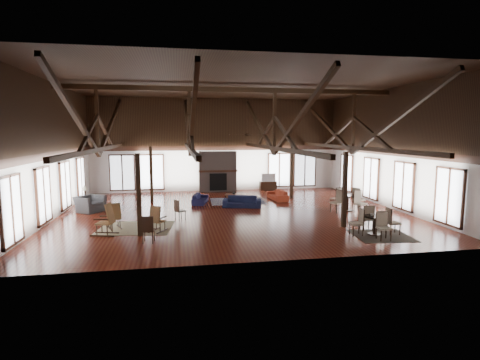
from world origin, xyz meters
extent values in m
plane|color=#5D2213|center=(0.00, 0.00, 0.00)|extent=(16.00, 16.00, 0.00)
cube|color=black|center=(0.00, 0.00, 6.00)|extent=(16.00, 14.00, 0.02)
cube|color=silver|center=(0.00, 7.00, 3.00)|extent=(16.00, 0.02, 6.00)
cube|color=silver|center=(0.00, -7.00, 3.00)|extent=(16.00, 0.02, 6.00)
cube|color=silver|center=(-8.00, 0.00, 3.00)|extent=(0.02, 14.00, 6.00)
cube|color=silver|center=(8.00, 0.00, 3.00)|extent=(0.02, 14.00, 6.00)
cube|color=black|center=(0.00, 0.00, 5.75)|extent=(15.60, 0.18, 0.22)
cube|color=black|center=(-6.00, 0.00, 3.05)|extent=(0.16, 13.70, 0.18)
cube|color=black|center=(-6.00, 0.00, 4.40)|extent=(0.14, 0.14, 2.70)
cube|color=black|center=(-6.00, 3.50, 4.28)|extent=(0.15, 7.07, 3.12)
cube|color=black|center=(-6.00, -3.50, 4.28)|extent=(0.15, 7.07, 3.12)
cube|color=black|center=(-2.00, 0.00, 3.05)|extent=(0.16, 13.70, 0.18)
cube|color=black|center=(-2.00, 0.00, 4.40)|extent=(0.14, 0.14, 2.70)
cube|color=black|center=(-2.00, 3.50, 4.28)|extent=(0.15, 7.07, 3.12)
cube|color=black|center=(-2.00, -3.50, 4.28)|extent=(0.15, 7.07, 3.12)
cube|color=black|center=(2.00, 0.00, 3.05)|extent=(0.16, 13.70, 0.18)
cube|color=black|center=(2.00, 0.00, 4.40)|extent=(0.14, 0.14, 2.70)
cube|color=black|center=(2.00, 3.50, 4.28)|extent=(0.15, 7.07, 3.12)
cube|color=black|center=(2.00, -3.50, 4.28)|extent=(0.15, 7.07, 3.12)
cube|color=black|center=(6.00, 0.00, 3.05)|extent=(0.16, 13.70, 0.18)
cube|color=black|center=(6.00, 0.00, 4.40)|extent=(0.14, 0.14, 2.70)
cube|color=black|center=(6.00, 3.50, 4.28)|extent=(0.15, 7.07, 3.12)
cube|color=black|center=(6.00, -3.50, 4.28)|extent=(0.15, 7.07, 3.12)
cube|color=black|center=(-4.00, -3.50, 1.52)|extent=(0.16, 0.16, 3.05)
cube|color=black|center=(4.00, -3.50, 1.52)|extent=(0.16, 0.16, 3.05)
cube|color=black|center=(-4.00, 3.50, 1.52)|extent=(0.16, 0.16, 3.05)
cube|color=black|center=(4.00, 3.50, 1.52)|extent=(0.16, 0.16, 3.05)
cube|color=#65554D|center=(0.00, 6.68, 1.30)|extent=(2.40, 0.62, 2.60)
cube|color=black|center=(0.00, 6.36, 0.65)|extent=(1.10, 0.06, 1.10)
cube|color=black|center=(0.00, 6.40, 1.35)|extent=(2.50, 0.20, 0.12)
cylinder|color=black|center=(0.50, -1.00, 4.05)|extent=(0.04, 0.04, 0.70)
cylinder|color=black|center=(0.50, -1.00, 3.70)|extent=(0.20, 0.20, 0.10)
cube|color=black|center=(0.95, -1.00, 3.70)|extent=(0.70, 0.12, 0.02)
cube|color=black|center=(0.50, -0.55, 3.70)|extent=(0.12, 0.70, 0.02)
cube|color=black|center=(0.05, -1.00, 3.70)|extent=(0.70, 0.12, 0.02)
cube|color=black|center=(0.50, -1.45, 3.70)|extent=(0.12, 0.70, 0.02)
imported|color=#141A39|center=(0.65, 1.20, 0.28)|extent=(2.07, 1.21, 0.57)
imported|color=#151438|center=(-1.39, 2.65, 0.25)|extent=(1.79, 1.04, 0.49)
imported|color=#A63820|center=(3.04, 2.99, 0.26)|extent=(1.87, 0.85, 0.53)
cube|color=brown|center=(0.54, 2.72, 0.39)|extent=(1.20, 0.84, 0.06)
cube|color=brown|center=(0.08, 2.54, 0.18)|extent=(0.06, 0.06, 0.36)
cube|color=brown|center=(0.08, 2.91, 0.18)|extent=(0.06, 0.06, 0.36)
cube|color=brown|center=(1.00, 2.54, 0.18)|extent=(0.06, 0.06, 0.36)
cube|color=brown|center=(1.00, 2.91, 0.18)|extent=(0.06, 0.06, 0.36)
imported|color=#B2B2B2|center=(0.46, 2.77, 0.52)|extent=(0.22, 0.22, 0.19)
imported|color=#323235|center=(-6.77, 1.31, 0.38)|extent=(1.53, 1.56, 0.77)
cube|color=black|center=(-7.13, 1.96, 0.32)|extent=(0.48, 0.48, 0.65)
cylinder|color=black|center=(-7.13, 1.96, 0.84)|extent=(0.08, 0.08, 0.39)
cone|color=#F0E9CA|center=(-7.13, 1.96, 1.10)|extent=(0.34, 0.34, 0.28)
cube|color=#8F5B36|center=(-5.12, -2.17, 0.40)|extent=(0.58, 0.57, 0.05)
cube|color=#8F5B36|center=(-5.05, -2.37, 0.71)|extent=(0.49, 0.33, 0.65)
cube|color=black|center=(-5.30, -2.24, 0.02)|extent=(0.34, 0.77, 0.05)
cube|color=black|center=(-4.95, -2.11, 0.02)|extent=(0.34, 0.77, 0.05)
cube|color=#8F5B36|center=(-3.37, -2.96, 0.39)|extent=(0.60, 0.59, 0.05)
cube|color=#8F5B36|center=(-3.47, -3.14, 0.70)|extent=(0.48, 0.37, 0.65)
cube|color=black|center=(-3.53, -2.87, 0.02)|extent=(0.43, 0.72, 0.05)
cube|color=black|center=(-3.20, -3.05, 0.02)|extent=(0.43, 0.72, 0.05)
cube|color=#8F5B36|center=(-5.31, -3.17, 0.46)|extent=(0.61, 0.63, 0.05)
cube|color=#8F5B36|center=(-5.08, -3.23, 0.82)|extent=(0.32, 0.56, 0.76)
cube|color=black|center=(-5.36, -3.38, 0.03)|extent=(0.91, 0.27, 0.05)
cube|color=black|center=(-5.26, -2.96, 0.03)|extent=(0.91, 0.27, 0.05)
cube|color=black|center=(-2.51, -1.20, 0.41)|extent=(0.53, 0.53, 0.05)
cube|color=black|center=(-2.65, -1.30, 0.66)|extent=(0.24, 0.34, 0.50)
cylinder|color=black|center=(-2.51, -1.20, 0.20)|extent=(0.03, 0.03, 0.41)
cube|color=black|center=(-3.62, -4.45, 0.44)|extent=(0.45, 0.45, 0.05)
cube|color=black|center=(-3.64, -4.63, 0.70)|extent=(0.41, 0.08, 0.54)
cylinder|color=black|center=(-3.62, -4.45, 0.22)|extent=(0.03, 0.03, 0.44)
cylinder|color=black|center=(4.62, -4.82, 0.69)|extent=(0.82, 0.82, 0.04)
cylinder|color=black|center=(4.62, -4.82, 0.36)|extent=(0.10, 0.10, 0.67)
cylinder|color=black|center=(4.62, -4.82, 0.02)|extent=(0.49, 0.49, 0.04)
cylinder|color=black|center=(5.58, -0.57, 0.75)|extent=(0.88, 0.88, 0.04)
cylinder|color=black|center=(5.58, -0.57, 0.38)|extent=(0.10, 0.10, 0.73)
cylinder|color=black|center=(5.58, -0.57, 0.02)|extent=(0.53, 0.53, 0.04)
imported|color=#B2B2B2|center=(4.52, -4.77, 0.76)|extent=(0.14, 0.14, 0.10)
imported|color=#B2B2B2|center=(5.56, -0.48, 0.82)|extent=(0.17, 0.17, 0.10)
cube|color=black|center=(3.41, 6.75, 0.28)|extent=(1.11, 0.42, 0.55)
imported|color=#B2B2B2|center=(3.41, 6.75, 0.83)|extent=(0.95, 0.14, 0.54)
cube|color=tan|center=(-4.28, -2.30, 0.01)|extent=(3.09, 2.56, 0.01)
cube|color=#181741|center=(0.68, 2.87, 0.01)|extent=(3.03, 2.33, 0.01)
cube|color=black|center=(4.81, -5.00, 0.01)|extent=(2.17, 2.01, 0.01)
camera|label=1|loc=(-2.62, -17.38, 3.77)|focal=28.00mm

